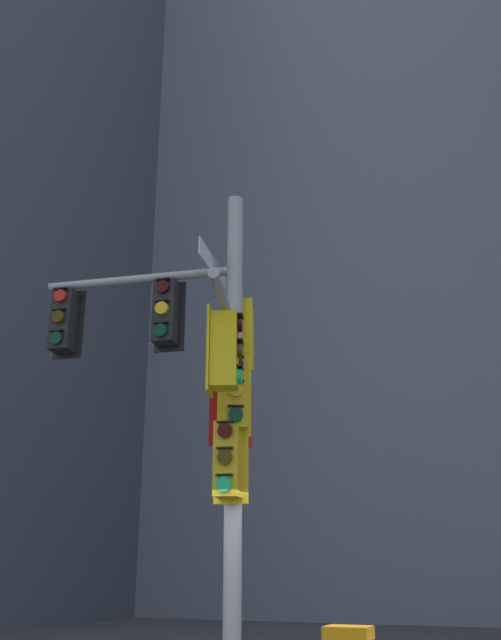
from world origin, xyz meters
TOP-DOWN VIEW (x-y plane):
  - building_mid_block at (-1.95, 21.02)m, footprint 16.91×16.91m
  - signal_pole_assembly at (-0.38, -0.23)m, footprint 3.80×2.94m

SIDE VIEW (x-z plane):
  - signal_pole_assembly at x=-0.38m, z-range 0.57..7.62m
  - building_mid_block at x=-1.95m, z-range 0.00..43.00m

